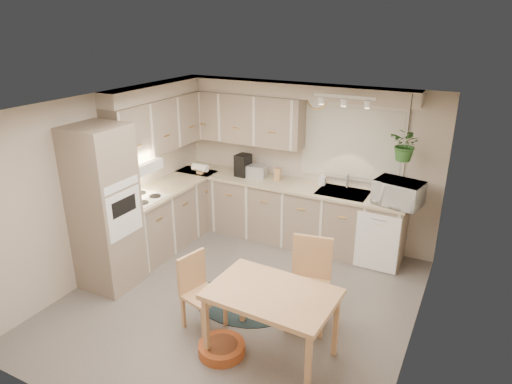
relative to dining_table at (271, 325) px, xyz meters
The scene contains 35 objects.
floor 1.10m from the dining_table, 138.29° to the left, with size 4.20×4.20×0.00m, color slate.
ceiling 2.26m from the dining_table, 138.29° to the left, with size 4.20×4.20×0.00m, color silver.
wall_back 3.00m from the dining_table, 105.45° to the left, with size 4.00×0.04×2.40m, color #C1B29F.
wall_front 1.80m from the dining_table, 118.60° to the right, with size 4.00×0.04×2.40m, color #C1B29F.
wall_left 2.97m from the dining_table, 166.08° to the left, with size 0.04×4.20×2.40m, color #C1B29F.
wall_right 1.63m from the dining_table, 29.19° to the left, with size 0.04×4.20×2.40m, color #C1B29F.
base_cab_left 2.92m from the dining_table, 147.70° to the left, with size 0.60×1.85×0.90m, color gray.
base_cab_back 2.67m from the dining_table, 111.32° to the left, with size 3.60×0.60×0.90m, color gray.
counter_left 2.96m from the dining_table, 147.60° to the left, with size 0.64×1.89×0.04m, color #C1AF8D.
counter_back 2.71m from the dining_table, 111.40° to the left, with size 3.64×0.64×0.04m, color #C1AF8D.
oven_stack 2.55m from the dining_table, behind, with size 0.65×0.65×2.10m, color gray.
wall_oven_face 2.25m from the dining_table, behind, with size 0.02×0.56×0.58m, color white.
upper_cab_left 3.41m from the dining_table, 146.98° to the left, with size 0.35×2.00×0.75m, color gray.
upper_cab_back 3.47m from the dining_table, 124.13° to the left, with size 2.00×0.35×0.75m, color gray.
soffit_left 3.66m from the dining_table, 147.23° to the left, with size 0.30×2.00×0.20m, color #C1B29F.
soffit_back 3.40m from the dining_table, 110.21° to the left, with size 3.60×0.30×0.20m, color #C1B29F.
cooktop 2.70m from the dining_table, 158.07° to the left, with size 0.52×0.58×0.02m, color white.
range_hood 2.85m from the dining_table, 158.23° to the left, with size 0.40×0.60×0.14m, color white.
window_blinds 3.01m from the dining_table, 91.46° to the left, with size 1.40×0.02×1.00m, color silver.
window_frame 3.02m from the dining_table, 91.46° to the left, with size 1.50×0.02×1.10m, color beige.
sink 2.54m from the dining_table, 91.62° to the left, with size 0.70×0.48×0.10m, color #B6B8BE.
dishwasher_front 2.24m from the dining_table, 76.33° to the left, with size 0.58×0.01×0.83m, color white.
track_light_bar 2.96m from the dining_table, 91.80° to the left, with size 0.80×0.04×0.04m, color white.
wall_clock 3.35m from the dining_table, 102.68° to the left, with size 0.30×0.30×0.03m, color #E6BC51.
dining_table is the anchor object (origin of this frame).
chair_left 0.88m from the dining_table, behind, with size 0.40×0.40×0.86m, color tan.
chair_back 0.69m from the dining_table, 79.19° to the left, with size 0.47×0.47×1.01m, color tan.
braided_rug 1.08m from the dining_table, 137.21° to the left, with size 1.27×0.95×0.01m, color black.
pet_bed 0.61m from the dining_table, 157.49° to the right, with size 0.49×0.49×0.11m, color #AE5622.
microwave 2.60m from the dining_table, 73.65° to the left, with size 0.60×0.33×0.41m, color white.
soap_bottle 2.74m from the dining_table, 99.36° to the left, with size 0.09×0.20×0.09m, color white.
hanging_plant 2.83m from the dining_table, 73.05° to the left, with size 0.39×0.43×0.34m, color #2C5C24.
coffee_maker 3.09m from the dining_table, 124.12° to the left, with size 0.19×0.24×0.34m, color black.
toaster 2.98m from the dining_table, 120.32° to the left, with size 0.31×0.18×0.19m, color #B6B8BE.
knife_block 2.85m from the dining_table, 113.76° to the left, with size 0.09×0.09×0.19m, color tan.
Camera 1 is at (2.37, -4.12, 3.28)m, focal length 32.00 mm.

